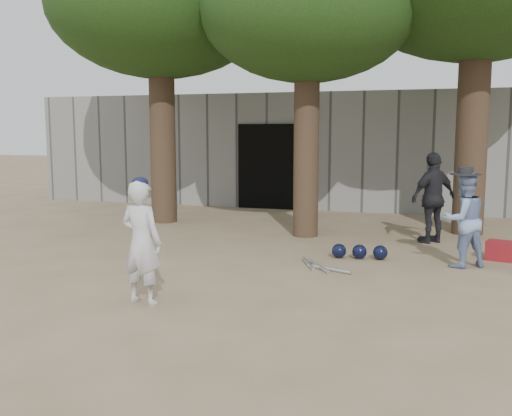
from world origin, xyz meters
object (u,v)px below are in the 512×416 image
(red_bag, at_px, (501,251))
(spectator_blue, at_px, (463,220))
(boy_player, at_px, (141,242))
(spectator_dark, at_px, (433,198))

(red_bag, bearing_deg, spectator_blue, -133.09)
(red_bag, bearing_deg, boy_player, -138.98)
(spectator_blue, bearing_deg, boy_player, 9.56)
(spectator_dark, relative_size, red_bag, 3.90)
(spectator_blue, distance_m, red_bag, 1.05)
(spectator_blue, xyz_separation_m, spectator_dark, (-0.43, 1.83, 0.11))
(spectator_blue, relative_size, red_bag, 3.36)
(boy_player, bearing_deg, red_bag, -130.18)
(boy_player, distance_m, spectator_dark, 5.84)
(spectator_dark, bearing_deg, red_bag, 88.03)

